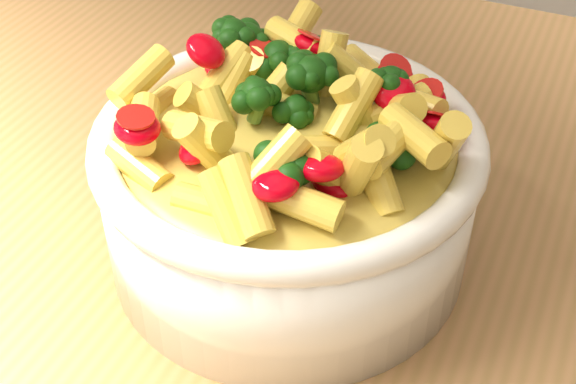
% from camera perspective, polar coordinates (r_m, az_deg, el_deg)
% --- Properties ---
extents(table, '(1.20, 0.80, 0.90)m').
position_cam_1_polar(table, '(0.71, 4.61, -7.33)').
color(table, '#B37D4C').
rests_on(table, ground).
extents(serving_bowl, '(0.27, 0.27, 0.11)m').
position_cam_1_polar(serving_bowl, '(0.56, -0.00, 0.11)').
color(serving_bowl, white).
rests_on(serving_bowl, table).
extents(pasta_salad, '(0.21, 0.21, 0.05)m').
position_cam_1_polar(pasta_salad, '(0.52, -0.00, 6.16)').
color(pasta_salad, '#FAE04F').
rests_on(pasta_salad, serving_bowl).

